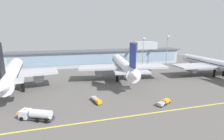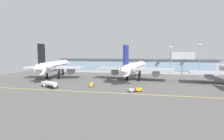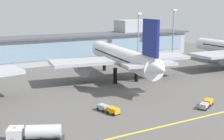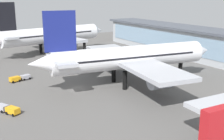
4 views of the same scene
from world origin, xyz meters
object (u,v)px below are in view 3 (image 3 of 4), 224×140
(fuel_tanker_truck, at_px, (34,133))
(service_truck_far, at_px, (109,109))
(apron_light_mast_centre, at_px, (138,29))
(baggage_tug_near, at_px, (206,104))
(airliner_near_right, at_px, (122,58))
(apron_light_mast_west, at_px, (173,26))

(fuel_tanker_truck, height_order, service_truck_far, fuel_tanker_truck)
(apron_light_mast_centre, bearing_deg, baggage_tug_near, -108.83)
(airliner_near_right, bearing_deg, fuel_tanker_truck, 138.60)
(fuel_tanker_truck, relative_size, baggage_tug_near, 1.62)
(airliner_near_right, distance_m, baggage_tug_near, 31.43)
(airliner_near_right, bearing_deg, baggage_tug_near, -166.03)
(airliner_near_right, height_order, apron_light_mast_west, apron_light_mast_west)
(fuel_tanker_truck, xyz_separation_m, service_truck_far, (17.49, 6.52, -0.72))
(fuel_tanker_truck, xyz_separation_m, apron_light_mast_west, (73.69, 52.71, 12.35))
(fuel_tanker_truck, relative_size, apron_light_mast_centre, 0.47)
(airliner_near_right, bearing_deg, apron_light_mast_west, -51.34)
(service_truck_far, bearing_deg, airliner_near_right, 128.72)
(baggage_tug_near, height_order, service_truck_far, same)
(baggage_tug_near, distance_m, service_truck_far, 21.81)
(airliner_near_right, distance_m, fuel_tanker_truck, 46.15)
(fuel_tanker_truck, bearing_deg, apron_light_mast_west, -119.09)
(fuel_tanker_truck, xyz_separation_m, baggage_tug_near, (38.00, -0.90, -0.72))
(baggage_tug_near, relative_size, service_truck_far, 0.98)
(fuel_tanker_truck, relative_size, apron_light_mast_west, 0.44)
(airliner_near_right, height_order, baggage_tug_near, airliner_near_right)
(fuel_tanker_truck, bearing_deg, service_truck_far, -134.22)
(apron_light_mast_centre, bearing_deg, apron_light_mast_west, -1.20)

